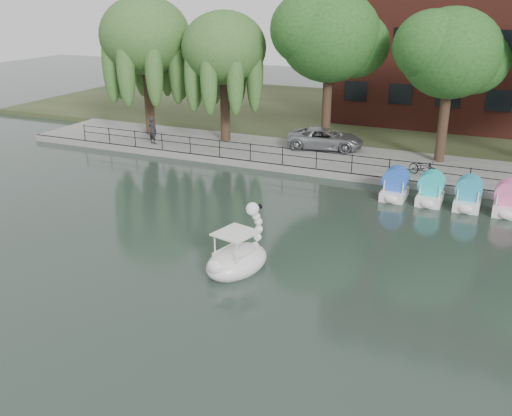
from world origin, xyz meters
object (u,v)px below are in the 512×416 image
Objects in this scene: swan_boat at (238,256)px; minivan at (325,137)px; bicycle at (424,167)px; pedestrian at (152,128)px.

minivan is at bearing 110.38° from swan_boat.
minivan is 7.25m from bicycle.
pedestrian is at bearing 113.69° from bicycle.
minivan reaches higher than bicycle.
pedestrian is (-16.93, 0.03, 0.49)m from bicycle.
minivan is at bearing 86.89° from bicycle.
minivan is 16.50m from swan_boat.
bicycle is at bearing -127.55° from minivan.
minivan is 1.72× the size of swan_boat.
pedestrian is at bearing 96.59° from minivan.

